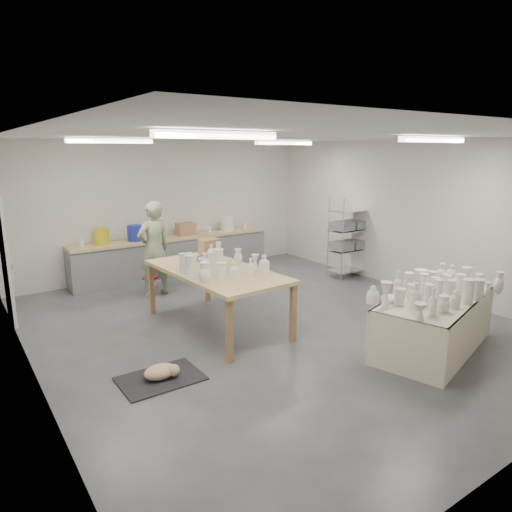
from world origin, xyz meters
TOP-DOWN VIEW (x-y plane):
  - room at (-0.11, 0.08)m, footprint 8.00×8.02m
  - back_counter at (-0.01, 3.68)m, footprint 4.60×0.60m
  - wire_shelf at (3.20, 1.40)m, footprint 0.88×0.48m
  - drying_table at (1.36, -2.08)m, footprint 2.37×1.62m
  - work_table at (-0.74, 0.46)m, footprint 1.40×2.60m
  - rug at (-2.23, -0.71)m, footprint 1.00×0.70m
  - cat at (-2.21, -0.73)m, footprint 0.44×0.33m
  - potter at (-0.95, 2.52)m, footprint 0.73×0.54m
  - red_stool at (-0.95, 2.79)m, footprint 0.34×0.34m

SIDE VIEW (x-z plane):
  - rug at x=-2.23m, z-range 0.00..0.02m
  - cat at x=-2.21m, z-range 0.02..0.20m
  - red_stool at x=-0.95m, z-range 0.13..0.45m
  - drying_table at x=1.36m, z-range -0.14..1.00m
  - back_counter at x=-0.01m, z-range -0.13..1.11m
  - wire_shelf at x=3.20m, z-range 0.02..1.82m
  - potter at x=-0.95m, z-range 0.00..1.86m
  - work_table at x=-0.74m, z-range 0.29..1.61m
  - room at x=-0.11m, z-range 0.56..3.56m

